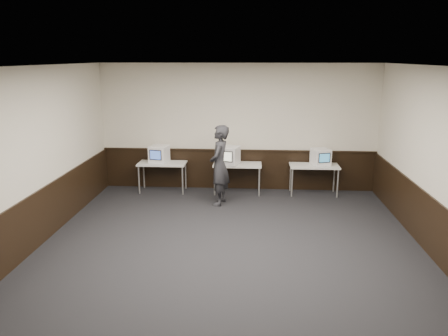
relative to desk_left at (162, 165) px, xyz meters
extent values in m
plane|color=black|center=(1.90, -3.60, -0.68)|extent=(8.00, 8.00, 0.00)
plane|color=white|center=(1.90, -3.60, 2.52)|extent=(8.00, 8.00, 0.00)
plane|color=beige|center=(1.90, 0.40, 0.92)|extent=(7.00, 0.00, 7.00)
plane|color=beige|center=(1.90, -7.60, 0.92)|extent=(7.00, 0.00, 7.00)
plane|color=beige|center=(-1.60, -3.60, 0.92)|extent=(0.00, 8.00, 8.00)
plane|color=beige|center=(5.40, -3.60, 0.92)|extent=(0.00, 8.00, 8.00)
cube|color=black|center=(1.90, 0.38, -0.18)|extent=(6.98, 0.04, 1.00)
cube|color=black|center=(-1.58, -3.60, -0.18)|extent=(0.04, 7.98, 1.00)
cube|color=black|center=(5.38, -3.60, -0.18)|extent=(0.04, 7.98, 1.00)
cube|color=black|center=(1.90, 0.36, 0.34)|extent=(6.98, 0.06, 0.04)
cube|color=silver|center=(0.00, 0.00, 0.05)|extent=(1.20, 0.60, 0.04)
cylinder|color=#999999|center=(-0.55, -0.25, -0.32)|extent=(0.04, 0.04, 0.71)
cylinder|color=#999999|center=(0.55, -0.25, -0.32)|extent=(0.04, 0.04, 0.71)
cylinder|color=#999999|center=(-0.55, 0.25, -0.32)|extent=(0.04, 0.04, 0.71)
cylinder|color=#999999|center=(0.55, 0.25, -0.32)|extent=(0.04, 0.04, 0.71)
cube|color=silver|center=(1.90, 0.00, 0.05)|extent=(1.20, 0.60, 0.04)
cylinder|color=#999999|center=(1.35, -0.25, -0.32)|extent=(0.04, 0.04, 0.71)
cylinder|color=#999999|center=(2.45, -0.25, -0.32)|extent=(0.04, 0.04, 0.71)
cylinder|color=#999999|center=(1.35, 0.25, -0.32)|extent=(0.04, 0.04, 0.71)
cylinder|color=#999999|center=(2.45, 0.25, -0.32)|extent=(0.04, 0.04, 0.71)
cube|color=silver|center=(3.80, 0.00, 0.05)|extent=(1.20, 0.60, 0.04)
cylinder|color=#999999|center=(3.25, -0.25, -0.32)|extent=(0.04, 0.04, 0.71)
cylinder|color=#999999|center=(4.35, -0.25, -0.32)|extent=(0.04, 0.04, 0.71)
cylinder|color=#999999|center=(3.25, 0.25, -0.32)|extent=(0.04, 0.04, 0.71)
cylinder|color=#999999|center=(4.35, 0.25, -0.32)|extent=(0.04, 0.04, 0.71)
cube|color=white|center=(-0.08, 0.05, 0.28)|extent=(0.50, 0.52, 0.42)
cube|color=black|center=(-0.12, -0.17, 0.30)|extent=(0.32, 0.08, 0.25)
cube|color=#3958A9|center=(-0.13, -0.18, 0.30)|extent=(0.27, 0.06, 0.21)
cube|color=white|center=(1.70, -0.05, 0.30)|extent=(0.56, 0.57, 0.45)
cube|color=black|center=(1.64, -0.27, 0.32)|extent=(0.33, 0.11, 0.27)
cube|color=silver|center=(1.63, -0.29, 0.32)|extent=(0.28, 0.08, 0.22)
cube|color=white|center=(3.95, 0.05, 0.27)|extent=(0.51, 0.52, 0.40)
cube|color=black|center=(4.01, -0.16, 0.29)|extent=(0.29, 0.10, 0.24)
cube|color=teal|center=(4.01, -0.17, 0.29)|extent=(0.25, 0.08, 0.20)
imported|color=#232428|center=(1.52, -0.90, 0.25)|extent=(0.54, 0.74, 1.86)
camera|label=1|loc=(2.28, -10.57, 2.67)|focal=35.00mm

